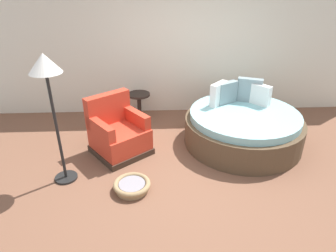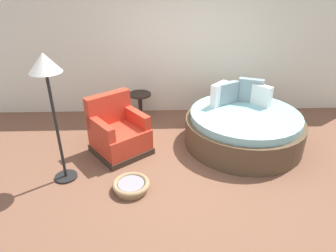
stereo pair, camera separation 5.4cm
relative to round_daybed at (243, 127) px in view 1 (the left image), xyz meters
The scene contains 7 objects.
ground_plane 1.32m from the round_daybed, 144.96° to the right, with size 8.00×8.00×0.02m, color brown.
back_wall 2.08m from the round_daybed, 125.53° to the left, with size 8.00×0.12×2.63m, color silver.
round_daybed is the anchor object (origin of this frame).
red_armchair 2.11m from the round_daybed, behind, with size 1.12×1.12×0.94m.
pet_basket 2.21m from the round_daybed, 146.55° to the right, with size 0.51×0.51×0.13m.
side_table 2.11m from the round_daybed, 148.99° to the left, with size 0.44×0.44×0.52m.
floor_lamp 3.19m from the round_daybed, 162.14° to the right, with size 0.40×0.40×1.82m.
Camera 1 is at (-0.45, -3.74, 2.67)m, focal length 32.02 mm.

